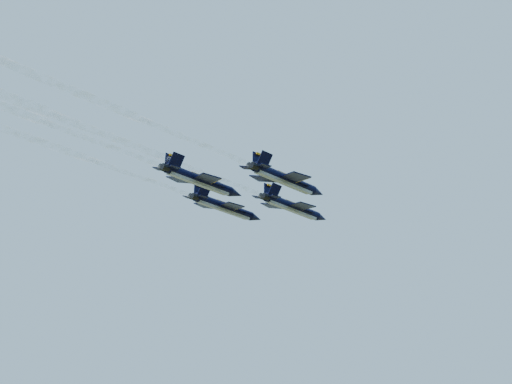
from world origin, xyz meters
The scene contains 6 objects.
jet_lead centered at (1.71, 12.45, 92.31)m, with size 12.87×17.86×4.79m.
jet_left centered at (-9.51, 5.31, 92.31)m, with size 12.87×17.86×4.79m.
jet_right centered at (8.04, -1.35, 92.31)m, with size 12.87×17.86×4.79m.
jet_slot centered at (-4.73, -8.82, 92.31)m, with size 12.87×17.86×4.79m.
smoke_trail_lead centered at (-12.14, -32.76, 92.35)m, with size 20.42×62.09×2.07m.
smoke_trail_right centered at (-5.81, -46.56, 92.35)m, with size 20.42×62.09×2.07m.
Camera 1 is at (59.30, -91.24, 52.41)m, focal length 45.00 mm.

